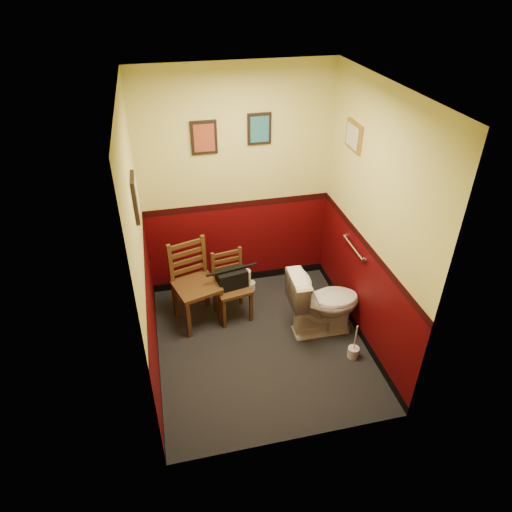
{
  "coord_description": "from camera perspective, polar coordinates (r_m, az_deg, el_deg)",
  "views": [
    {
      "loc": [
        -0.86,
        -3.52,
        3.56
      ],
      "look_at": [
        0.0,
        0.25,
        1.0
      ],
      "focal_mm": 32.0,
      "sensor_mm": 36.0,
      "label": 1
    }
  ],
  "objects": [
    {
      "name": "wall_left",
      "position": [
        4.16,
        -14.14,
        0.3
      ],
      "size": [
        0.0,
        2.4,
        2.7
      ],
      "primitive_type": "cube",
      "rotation": [
        1.57,
        0.0,
        1.57
      ],
      "color": "#440406",
      "rests_on": "ground"
    },
    {
      "name": "wall_back",
      "position": [
        5.28,
        -2.33,
        8.75
      ],
      "size": [
        2.2,
        0.0,
        2.7
      ],
      "primitive_type": "cube",
      "rotation": [
        1.57,
        0.0,
        0.0
      ],
      "color": "#440406",
      "rests_on": "ground"
    },
    {
      "name": "toilet",
      "position": [
        5.05,
        8.45,
        -5.76
      ],
      "size": [
        0.8,
        0.46,
        0.78
      ],
      "primitive_type": "imported",
      "rotation": [
        0.0,
        0.0,
        1.56
      ],
      "color": "white",
      "rests_on": "floor"
    },
    {
      "name": "toilet_brush",
      "position": [
        5.01,
        12.07,
        -11.6
      ],
      "size": [
        0.12,
        0.12,
        0.43
      ],
      "color": "silver",
      "rests_on": "floor"
    },
    {
      "name": "floor",
      "position": [
        5.08,
        0.64,
        -10.99
      ],
      "size": [
        2.2,
        2.4,
        0.0
      ],
      "primitive_type": "cube",
      "color": "black",
      "rests_on": "ground"
    },
    {
      "name": "chair_left",
      "position": [
        5.13,
        -7.69,
        -3.51
      ],
      "size": [
        0.57,
        0.57,
        0.99
      ],
      "rotation": [
        0.0,
        0.0,
        0.29
      ],
      "color": "#513218",
      "rests_on": "floor"
    },
    {
      "name": "chair_right",
      "position": [
        5.22,
        -3.13,
        -3.73
      ],
      "size": [
        0.44,
        0.44,
        0.81
      ],
      "rotation": [
        0.0,
        0.0,
        0.17
      ],
      "color": "#513218",
      "rests_on": "floor"
    },
    {
      "name": "framed_print_back_a",
      "position": [
        4.99,
        -6.52,
        14.49
      ],
      "size": [
        0.28,
        0.04,
        0.36
      ],
      "color": "black",
      "rests_on": "wall_back"
    },
    {
      "name": "framed_print_left",
      "position": [
        4.01,
        -14.84,
        7.09
      ],
      "size": [
        0.04,
        0.3,
        0.38
      ],
      "color": "black",
      "rests_on": "wall_left"
    },
    {
      "name": "wall_front",
      "position": [
        3.32,
        5.67,
        -8.47
      ],
      "size": [
        2.2,
        0.0,
        2.7
      ],
      "primitive_type": "cube",
      "rotation": [
        -1.57,
        0.0,
        0.0
      ],
      "color": "#440406",
      "rests_on": "ground"
    },
    {
      "name": "framed_print_back_b",
      "position": [
        5.07,
        0.42,
        15.61
      ],
      "size": [
        0.26,
        0.04,
        0.34
      ],
      "color": "black",
      "rests_on": "wall_back"
    },
    {
      "name": "handbag",
      "position": [
        5.11,
        -3.03,
        -2.84
      ],
      "size": [
        0.36,
        0.23,
        0.25
      ],
      "rotation": [
        0.0,
        0.0,
        0.19
      ],
      "color": "black",
      "rests_on": "chair_right"
    },
    {
      "name": "ceiling",
      "position": [
        3.72,
        0.92,
        20.16
      ],
      "size": [
        2.2,
        2.4,
        0.0
      ],
      "primitive_type": "cube",
      "rotation": [
        3.14,
        0.0,
        0.0
      ],
      "color": "silver",
      "rests_on": "ground"
    },
    {
      "name": "tp_stack",
      "position": [
        5.73,
        -1.26,
        -3.26
      ],
      "size": [
        0.24,
        0.15,
        0.32
      ],
      "color": "silver",
      "rests_on": "floor"
    },
    {
      "name": "wall_right",
      "position": [
        4.59,
        14.24,
        3.66
      ],
      "size": [
        0.0,
        2.4,
        2.7
      ],
      "primitive_type": "cube",
      "rotation": [
        1.57,
        0.0,
        -1.57
      ],
      "color": "#440406",
      "rests_on": "ground"
    },
    {
      "name": "framed_print_right",
      "position": [
        4.8,
        12.1,
        14.45
      ],
      "size": [
        0.04,
        0.34,
        0.28
      ],
      "color": "olive",
      "rests_on": "wall_right"
    },
    {
      "name": "grab_bar",
      "position": [
        4.97,
        12.1,
        1.04
      ],
      "size": [
        0.05,
        0.56,
        0.06
      ],
      "color": "silver",
      "rests_on": "wall_right"
    }
  ]
}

